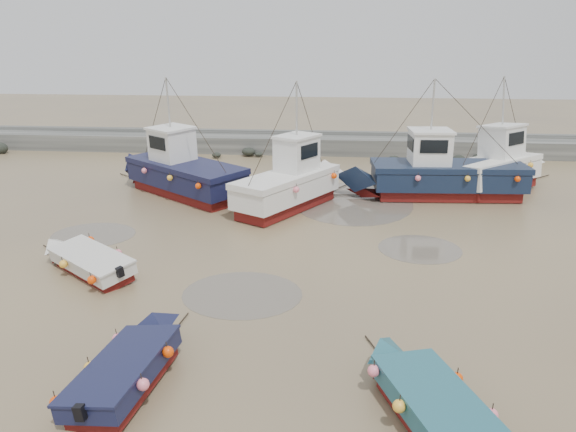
% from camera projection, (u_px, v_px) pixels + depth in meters
% --- Properties ---
extents(ground, '(120.00, 120.00, 0.00)m').
position_uv_depth(ground, '(297.00, 276.00, 20.50)').
color(ground, '#8B7751').
rests_on(ground, ground).
extents(seawall, '(60.00, 4.92, 1.50)m').
position_uv_depth(seawall, '(321.00, 145.00, 41.10)').
color(seawall, slate).
rests_on(seawall, ground).
extents(puddle_a, '(4.11, 4.11, 0.01)m').
position_uv_depth(puddle_a, '(242.00, 294.00, 19.08)').
color(puddle_a, '#61594D').
rests_on(puddle_a, ground).
extents(puddle_b, '(3.40, 3.40, 0.01)m').
position_uv_depth(puddle_b, '(420.00, 249.00, 23.06)').
color(puddle_b, '#61594D').
rests_on(puddle_b, ground).
extents(puddle_c, '(3.66, 3.66, 0.01)m').
position_uv_depth(puddle_c, '(94.00, 235.00, 24.68)').
color(puddle_c, '#61594D').
rests_on(puddle_c, ground).
extents(puddle_d, '(6.28, 6.28, 0.01)m').
position_uv_depth(puddle_d, '(353.00, 202.00, 29.47)').
color(puddle_d, '#61594D').
rests_on(puddle_d, ground).
extents(dinghy_0, '(5.31, 4.31, 1.43)m').
position_uv_depth(dinghy_0, '(88.00, 258.00, 20.73)').
color(dinghy_0, maroon).
rests_on(dinghy_0, ground).
extents(dinghy_1, '(2.34, 5.95, 1.43)m').
position_uv_depth(dinghy_1, '(133.00, 363.00, 14.12)').
color(dinghy_1, maroon).
rests_on(dinghy_1, ground).
extents(dinghy_2, '(3.02, 5.73, 1.43)m').
position_uv_depth(dinghy_2, '(427.00, 395.00, 12.87)').
color(dinghy_2, maroon).
rests_on(dinghy_2, ground).
extents(cabin_boat_0, '(9.23, 7.60, 6.22)m').
position_uv_depth(cabin_boat_0, '(179.00, 170.00, 30.63)').
color(cabin_boat_0, maroon).
rests_on(cabin_boat_0, ground).
extents(cabin_boat_1, '(5.90, 8.69, 6.22)m').
position_uv_depth(cabin_boat_1, '(294.00, 181.00, 28.23)').
color(cabin_boat_1, maroon).
rests_on(cabin_boat_1, ground).
extents(cabin_boat_2, '(11.25, 3.60, 6.22)m').
position_uv_depth(cabin_boat_2, '(436.00, 173.00, 29.95)').
color(cabin_boat_2, maroon).
rests_on(cabin_boat_2, ground).
extents(cabin_boat_3, '(7.49, 7.00, 6.22)m').
position_uv_depth(cabin_boat_3, '(501.00, 166.00, 31.28)').
color(cabin_boat_3, maroon).
rests_on(cabin_boat_3, ground).
extents(person, '(0.64, 0.43, 1.72)m').
position_uv_depth(person, '(252.00, 214.00, 27.48)').
color(person, '#192339').
rests_on(person, ground).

